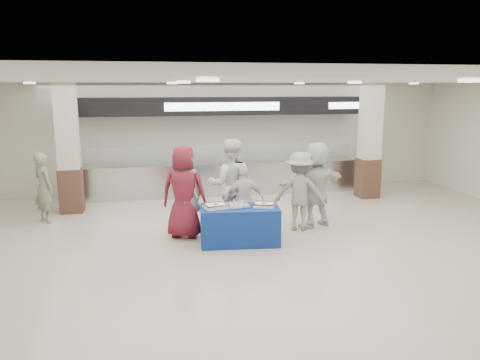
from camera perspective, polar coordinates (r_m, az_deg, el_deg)
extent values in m
plane|color=beige|center=(8.68, 3.63, -9.63)|extent=(14.00, 14.00, 0.00)
cube|color=silver|center=(13.64, -2.26, 0.15)|extent=(8.00, 0.80, 0.90)
cube|color=silver|center=(13.56, -2.28, 2.10)|extent=(8.00, 0.85, 0.04)
cube|color=white|center=(13.22, -2.08, 3.31)|extent=(7.60, 0.02, 0.50)
cube|color=black|center=(13.39, -2.33, 9.00)|extent=(8.40, 0.70, 0.50)
cube|color=silver|center=(13.04, -2.08, 8.94)|extent=(3.20, 0.03, 0.22)
cube|color=silver|center=(14.17, 13.45, 8.83)|extent=(1.40, 0.03, 0.18)
cube|color=#3D271C|center=(12.42, -19.86, -1.18)|extent=(0.55, 0.55, 1.10)
cube|color=beige|center=(12.19, -20.37, 6.18)|extent=(0.50, 0.50, 2.10)
cube|color=#3D271C|center=(13.73, 15.29, 0.25)|extent=(0.55, 0.55, 1.10)
cube|color=beige|center=(13.52, 15.64, 6.92)|extent=(0.50, 0.50, 2.10)
cube|color=navy|center=(9.39, -0.04, -5.54)|extent=(1.62, 0.93, 0.75)
cube|color=white|center=(9.23, -2.95, -3.21)|extent=(0.51, 0.44, 0.07)
cube|color=#4C2815|center=(9.21, -2.95, -2.93)|extent=(0.51, 0.44, 0.02)
cylinder|color=#A12517|center=(9.22, -2.95, -2.97)|extent=(0.12, 0.12, 0.01)
cube|color=white|center=(9.34, 2.95, -3.05)|extent=(0.49, 0.43, 0.06)
cube|color=#4C2815|center=(9.33, 2.95, -2.79)|extent=(0.49, 0.43, 0.02)
cylinder|color=#A12517|center=(9.33, 2.95, -2.83)|extent=(0.12, 0.12, 0.01)
cube|color=#B0AFB4|center=(9.30, -0.30, -3.25)|extent=(0.47, 0.39, 0.02)
imported|color=maroon|center=(9.71, -6.85, -1.44)|extent=(1.09, 0.88, 1.93)
imported|color=gray|center=(9.73, -6.66, -1.75)|extent=(0.75, 0.59, 1.82)
imported|color=white|center=(10.18, -1.18, -0.56)|extent=(1.07, 0.89, 2.00)
imported|color=white|center=(9.94, 0.48, -2.40)|extent=(0.89, 0.41, 1.48)
imported|color=gray|center=(10.23, 7.28, -1.39)|extent=(1.26, 0.98, 1.72)
imported|color=silver|center=(10.54, 9.26, -0.54)|extent=(1.86, 1.17, 1.91)
imported|color=gray|center=(11.66, -22.80, -0.85)|extent=(0.67, 0.71, 1.63)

